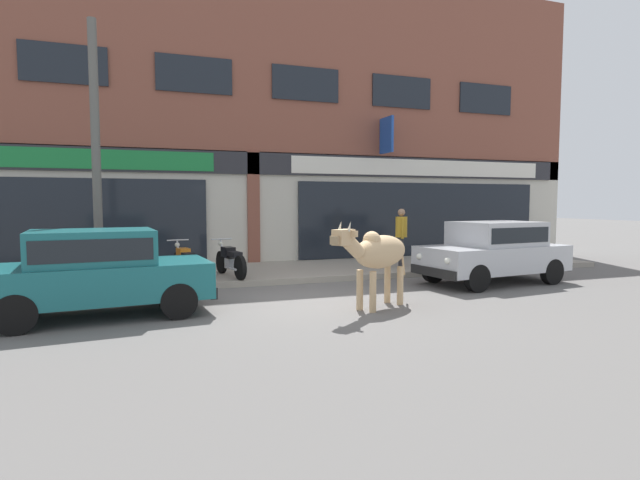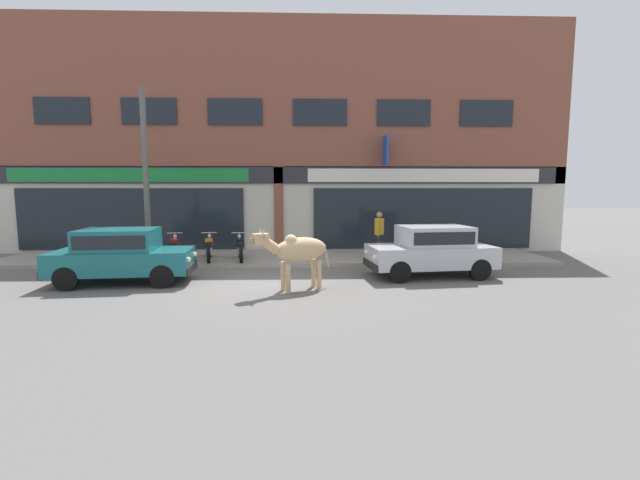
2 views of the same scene
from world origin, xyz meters
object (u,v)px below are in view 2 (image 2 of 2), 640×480
Objects in this scene: motorcycle_2 at (240,248)px; motorcycle_1 at (209,248)px; car_1 at (122,253)px; motorcycle_0 at (174,249)px; utility_pole at (146,177)px; car_0 at (432,248)px; cow at (298,250)px; pedestrian at (379,230)px.

motorcycle_1 is at bearing 178.60° from motorcycle_2.
motorcycle_0 is at bearing 80.39° from car_1.
utility_pole reaches higher than motorcycle_2.
car_0 is 0.68× the size of utility_pole.
motorcycle_0 and motorcycle_2 have the same top height.
cow is at bearing -51.74° from motorcycle_1.
motorcycle_0 is 1.11× the size of pedestrian.
car_1 reaches higher than motorcycle_1.
motorcycle_1 and motorcycle_2 have the same top height.
utility_pole reaches higher than motorcycle_1.
cow is 6.16m from utility_pole.
motorcycle_0 is 0.99× the size of motorcycle_1.
utility_pole is (-4.83, 3.32, 1.88)m from cow.
car_1 is 2.96m from motorcycle_0.
cow is 5.72m from motorcycle_0.
cow is 4.88m from pedestrian.
cow is at bearing -123.94° from pedestrian.
motorcycle_2 is at bearing -1.40° from motorcycle_1.
motorcycle_2 is at bearing 47.23° from car_1.
pedestrian is at bearing 1.78° from motorcycle_1.
car_0 is 9.07m from utility_pole.
utility_pole reaches higher than motorcycle_0.
car_0 is at bearing -66.30° from pedestrian.
car_0 and car_1 have the same top height.
car_0 is 6.26m from motorcycle_2.
cow is at bearing -34.46° from utility_pole.
pedestrian is at bearing 56.06° from cow.
car_1 is 2.09× the size of motorcycle_0.
cow is 0.52× the size of car_1.
pedestrian is 0.29× the size of utility_pole.
motorcycle_1 is at bearing 128.26° from cow.
car_1 is at bearing -157.24° from pedestrian.
utility_pole is at bearing 93.31° from car_1.
car_0 is at bearing 22.33° from cow.
pedestrian is (6.93, 0.21, 0.60)m from motorcycle_0.
motorcycle_2 is (-5.82, 2.28, -0.29)m from car_0.
motorcycle_1 is at bearing 161.46° from car_0.
motorcycle_2 is (-2.00, 3.85, -0.48)m from cow.
motorcycle_0 is at bearing -178.30° from pedestrian.
motorcycle_2 is at bearing 10.57° from utility_pole.
pedestrian reaches higher than motorcycle_1.
utility_pole is at bearing -140.10° from motorcycle_0.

